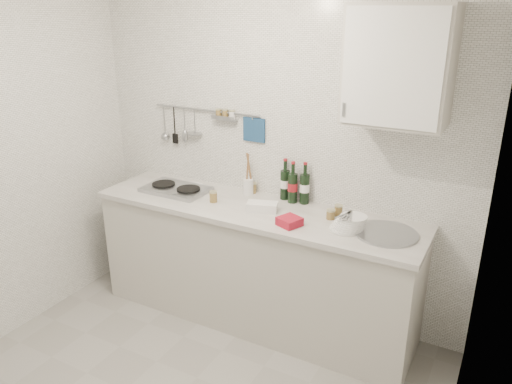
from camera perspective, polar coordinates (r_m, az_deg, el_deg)
back_wall at (r=3.72m, az=2.05°, el=4.49°), size 3.00×0.02×2.50m
wall_right at (r=2.08m, az=22.52°, el=-10.88°), size 0.02×2.80×2.50m
counter at (r=3.79m, az=-0.06°, el=-8.58°), size 2.44×0.64×0.96m
wall_rail at (r=3.95m, az=-5.97°, el=7.95°), size 0.98×0.09×0.34m
wall_cabinet at (r=3.12m, az=16.04°, el=13.72°), size 0.60×0.38×0.70m
plate_stack_hob at (r=3.95m, az=-7.76°, el=0.42°), size 0.26×0.26×0.02m
plate_stack_sink at (r=3.27m, az=10.63°, el=-3.50°), size 0.23×0.22×0.10m
wine_bottles at (r=3.65m, az=4.37°, el=1.20°), size 0.24×0.11×0.31m
butter_dish at (r=3.51m, az=0.72°, el=-1.70°), size 0.24×0.17×0.06m
strawberry_punnet at (r=3.29m, az=3.85°, el=-3.38°), size 0.18×0.18×0.06m
utensil_crock at (r=3.81m, az=-0.90°, el=0.88°), size 0.08×0.08×0.33m
jar_a at (r=3.84m, az=-0.41°, el=0.50°), size 0.06×0.06×0.08m
jar_b at (r=3.47m, az=9.39°, el=-2.08°), size 0.06×0.06×0.08m
jar_c at (r=3.41m, az=8.52°, el=-2.52°), size 0.06×0.06×0.07m
jar_d at (r=3.68m, az=-4.91°, el=-0.52°), size 0.06×0.06×0.08m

